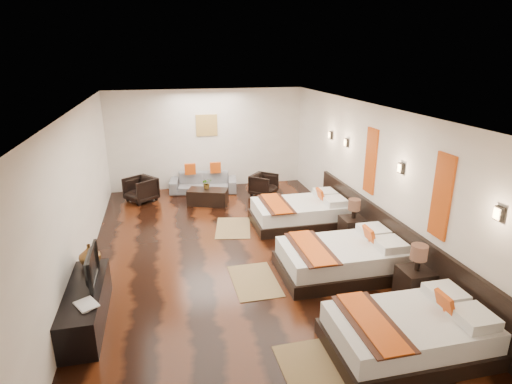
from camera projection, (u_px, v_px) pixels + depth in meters
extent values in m
cube|color=black|center=(239.00, 260.00, 7.89)|extent=(5.50, 9.50, 0.01)
cube|color=white|center=(237.00, 111.00, 7.01)|extent=(5.50, 9.50, 0.01)
cube|color=silver|center=(207.00, 139.00, 11.84)|extent=(5.50, 0.01, 2.80)
cube|color=silver|center=(74.00, 201.00, 6.86)|extent=(0.01, 9.50, 2.80)
cube|color=silver|center=(378.00, 180.00, 8.04)|extent=(0.01, 9.50, 2.80)
cube|color=black|center=(393.00, 242.00, 7.59)|extent=(0.08, 6.60, 0.90)
cube|color=black|center=(407.00, 343.00, 5.45)|extent=(2.07, 1.28, 0.22)
cube|color=white|center=(409.00, 327.00, 5.37)|extent=(1.97, 1.18, 0.30)
cube|color=#CA490E|center=(445.00, 304.00, 5.39)|extent=(0.15, 0.32, 0.32)
cube|color=#38190F|center=(371.00, 322.00, 5.21)|extent=(0.54, 1.30, 0.02)
cube|color=#CA490E|center=(372.00, 321.00, 5.20)|extent=(0.37, 1.30, 0.02)
cube|color=black|center=(340.00, 267.00, 7.39)|extent=(2.17, 1.34, 0.23)
cube|color=white|center=(341.00, 253.00, 7.31)|extent=(2.07, 1.24, 0.31)
cube|color=#CA490E|center=(370.00, 236.00, 7.33)|extent=(0.16, 0.33, 0.33)
cube|color=#38190F|center=(311.00, 248.00, 7.13)|extent=(0.57, 1.36, 0.02)
cube|color=#CA490E|center=(311.00, 247.00, 7.13)|extent=(0.39, 1.36, 0.02)
cube|color=black|center=(299.00, 219.00, 9.52)|extent=(2.12, 1.31, 0.22)
cube|color=white|center=(299.00, 209.00, 9.44)|extent=(2.02, 1.21, 0.30)
cube|color=#CA490E|center=(321.00, 196.00, 9.46)|extent=(0.16, 0.32, 0.33)
cube|color=#38190F|center=(276.00, 204.00, 9.27)|extent=(0.55, 1.33, 0.02)
cube|color=#CA490E|center=(276.00, 203.00, 9.26)|extent=(0.38, 1.33, 0.02)
cube|color=black|center=(415.00, 285.00, 6.54)|extent=(0.48, 0.48, 0.53)
cylinder|color=black|center=(418.00, 264.00, 6.42)|extent=(0.09, 0.09, 0.21)
cylinder|color=#3F2619|center=(419.00, 252.00, 6.36)|extent=(0.26, 0.26, 0.23)
cube|color=black|center=(352.00, 230.00, 8.60)|extent=(0.47, 0.47, 0.52)
cylinder|color=black|center=(354.00, 213.00, 8.48)|extent=(0.08, 0.08, 0.21)
cylinder|color=#3F2619|center=(354.00, 205.00, 8.42)|extent=(0.25, 0.25, 0.23)
cube|color=olive|center=(314.00, 374.00, 5.08)|extent=(0.77, 1.21, 0.01)
cube|color=olive|center=(255.00, 281.00, 7.15)|extent=(0.76, 1.21, 0.01)
cube|color=olive|center=(233.00, 228.00, 9.32)|extent=(0.97, 1.32, 0.01)
cube|color=black|center=(86.00, 306.00, 5.98)|extent=(0.50, 1.80, 0.55)
imported|color=black|center=(87.00, 267.00, 5.99)|extent=(0.12, 0.85, 0.49)
imported|color=black|center=(77.00, 308.00, 5.41)|extent=(0.38, 0.40, 0.03)
imported|color=brown|center=(90.00, 255.00, 6.52)|extent=(0.35, 0.35, 0.35)
imported|color=slate|center=(203.00, 183.00, 11.69)|extent=(1.93, 1.00, 0.54)
imported|color=black|center=(141.00, 189.00, 10.94)|extent=(0.98, 0.97, 0.64)
imported|color=black|center=(264.00, 185.00, 11.43)|extent=(0.90, 0.90, 0.59)
cube|color=black|center=(208.00, 197.00, 10.74)|extent=(1.11, 0.81, 0.40)
imported|color=#305E1F|center=(207.00, 183.00, 10.70)|extent=(0.31, 0.28, 0.28)
cube|color=#D86014|center=(442.00, 196.00, 6.18)|extent=(0.04, 0.40, 1.30)
cube|color=#D86014|center=(371.00, 161.00, 8.22)|extent=(0.04, 0.40, 1.30)
cube|color=black|center=(499.00, 213.00, 5.11)|extent=(0.06, 0.12, 0.18)
cube|color=#FFD18C|center=(497.00, 214.00, 5.11)|extent=(0.02, 0.10, 0.14)
cube|color=black|center=(401.00, 168.00, 7.15)|extent=(0.06, 0.12, 0.18)
cube|color=#FFD18C|center=(400.00, 168.00, 7.14)|extent=(0.02, 0.10, 0.14)
cube|color=black|center=(347.00, 143.00, 9.18)|extent=(0.06, 0.12, 0.18)
cube|color=#FFD18C|center=(345.00, 143.00, 9.17)|extent=(0.02, 0.10, 0.14)
cube|color=black|center=(331.00, 135.00, 10.01)|extent=(0.06, 0.12, 0.18)
cube|color=#FFD18C|center=(329.00, 135.00, 10.01)|extent=(0.02, 0.10, 0.14)
cube|color=#AD873F|center=(207.00, 125.00, 11.69)|extent=(0.60, 0.04, 0.60)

